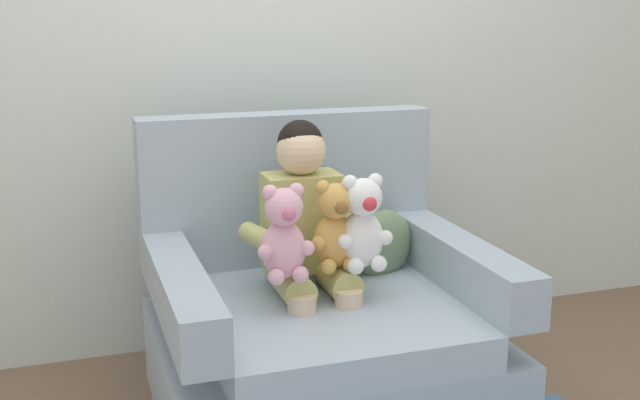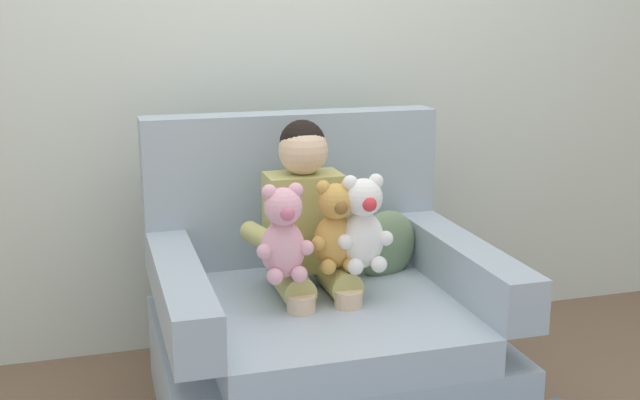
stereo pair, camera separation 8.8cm
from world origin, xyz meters
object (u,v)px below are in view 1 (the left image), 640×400
(armchair, at_px, (318,327))
(plush_honey, at_px, (335,228))
(plush_white, at_px, (362,225))
(plush_pink, at_px, (284,235))
(seated_child, at_px, (307,230))
(throw_pillow, at_px, (383,245))

(armchair, bearing_deg, plush_honey, -71.76)
(plush_white, bearing_deg, plush_pink, -153.37)
(seated_child, xyz_separation_m, throw_pillow, (0.32, 0.10, -0.11))
(throw_pillow, bearing_deg, armchair, -155.13)
(plush_pink, height_order, throw_pillow, plush_pink)
(armchair, relative_size, seated_child, 1.34)
(plush_honey, distance_m, throw_pillow, 0.38)
(throw_pillow, bearing_deg, plush_honey, -139.68)
(armchair, distance_m, plush_white, 0.42)
(armchair, height_order, seated_child, seated_child)
(armchair, height_order, plush_white, armchair)
(plush_honey, bearing_deg, throw_pillow, 59.24)
(armchair, relative_size, plush_honey, 3.66)
(seated_child, xyz_separation_m, plush_honey, (0.06, -0.12, 0.04))
(plush_white, height_order, throw_pillow, plush_white)
(armchair, relative_size, throw_pillow, 4.26)
(armchair, xyz_separation_m, plush_pink, (-0.16, -0.13, 0.39))
(armchair, distance_m, throw_pillow, 0.40)
(seated_child, distance_m, plush_white, 0.21)
(plush_pink, distance_m, throw_pillow, 0.55)
(plush_pink, bearing_deg, armchair, 37.38)
(plush_white, height_order, plush_honey, plush_white)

